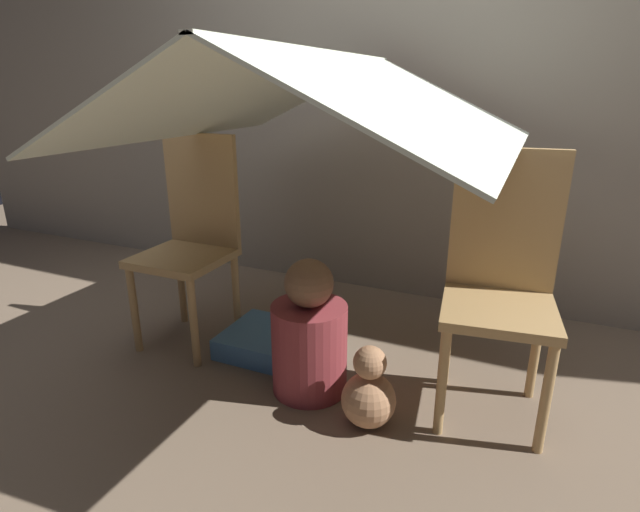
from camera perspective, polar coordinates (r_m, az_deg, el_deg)
The scene contains 8 objects.
ground_plane at distance 2.15m, azimuth -1.82°, elevation -15.28°, with size 8.80×8.80×0.00m, color #7A6651.
wall_back at distance 2.91m, azimuth 8.94°, elevation 19.64°, with size 7.00×0.05×2.50m.
chair_left at distance 2.46m, azimuth -14.41°, elevation 2.45°, with size 0.40×0.40×1.00m.
chair_right at distance 1.96m, azimuth 19.95°, elevation -2.37°, with size 0.44×0.44×1.00m.
sheet_canopy at distance 1.92m, azimuth -0.00°, elevation 17.64°, with size 1.41×1.50×0.34m.
person_front at distance 2.05m, azimuth -1.22°, elevation -9.30°, with size 0.31×0.31×0.57m.
floor_cushion at distance 2.41m, azimuth -5.17°, elevation -9.79°, with size 0.47×0.38×0.10m.
plush_toy at distance 1.92m, azimuth 5.59°, elevation -15.37°, with size 0.20×0.20×0.32m.
Camera 1 is at (0.78, -1.59, 1.21)m, focal length 28.00 mm.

